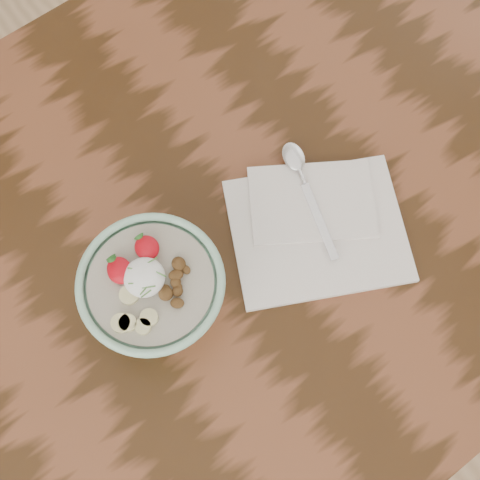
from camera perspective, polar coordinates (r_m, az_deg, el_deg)
The scene contains 4 objects.
table at distance 102.67cm, azimuth -2.42°, elevation -0.62°, with size 160.00×90.00×75.00cm.
breakfast_bowl at distance 85.10cm, azimuth -7.38°, elevation -4.33°, with size 18.26×18.26×12.21cm.
napkin at distance 93.86cm, azimuth 6.55°, elevation 1.33°, with size 29.92×27.88×1.47cm.
spoon at distance 95.45cm, azimuth 5.13°, elevation 5.77°, with size 7.84×18.40×0.98cm.
Camera 1 is at (-16.96, -29.82, 162.48)cm, focal length 50.00 mm.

